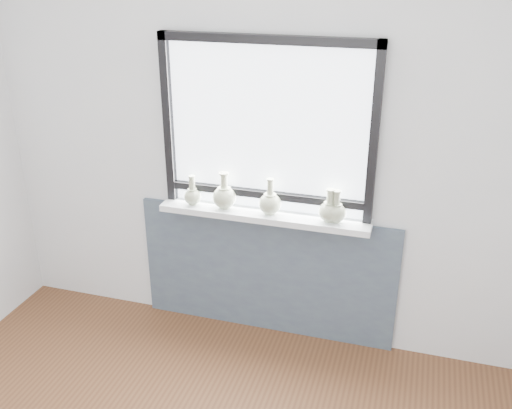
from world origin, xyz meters
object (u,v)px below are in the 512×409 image
(vase_e, at_px, (336,211))
(vase_a, at_px, (193,195))
(vase_b, at_px, (224,196))
(vase_c, at_px, (270,202))
(vase_d, at_px, (329,210))
(windowsill, at_px, (263,215))

(vase_e, bearing_deg, vase_a, -179.87)
(vase_e, bearing_deg, vase_b, 179.51)
(vase_c, distance_m, vase_e, 0.40)
(vase_d, height_order, vase_e, vase_d)
(vase_b, relative_size, vase_c, 1.03)
(vase_a, height_order, vase_e, vase_e)
(vase_a, bearing_deg, vase_c, 0.54)
(vase_d, bearing_deg, vase_c, 179.30)
(vase_c, relative_size, vase_e, 1.14)
(vase_a, bearing_deg, windowsill, 0.79)
(vase_a, bearing_deg, vase_d, 0.02)
(vase_d, distance_m, vase_e, 0.04)
(windowsill, xyz_separation_m, vase_c, (0.04, -0.00, 0.09))
(vase_c, bearing_deg, vase_d, -0.70)
(windowsill, height_order, vase_e, vase_e)
(vase_d, bearing_deg, windowsill, 179.13)
(vase_e, bearing_deg, vase_d, -177.34)
(vase_b, bearing_deg, vase_c, -0.65)
(vase_a, xyz_separation_m, vase_e, (0.91, 0.00, 0.00))
(vase_b, distance_m, vase_d, 0.66)
(windowsill, xyz_separation_m, vase_d, (0.41, -0.01, 0.09))
(vase_b, xyz_separation_m, vase_d, (0.66, -0.01, -0.01))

